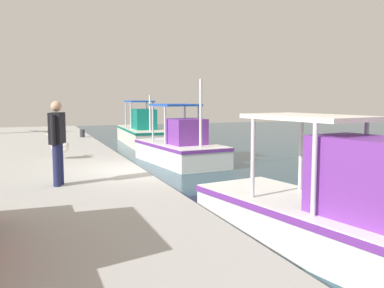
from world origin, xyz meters
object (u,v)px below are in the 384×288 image
object	(u,v)px
pelican	(60,146)
fishing_boat_nearest	(142,132)
fishing_boat_third	(333,216)
mooring_bollard_nearest	(82,133)
fisherman_standing	(57,139)
fishing_boat_second	(181,148)

from	to	relation	value
pelican	fishing_boat_nearest	bearing A→B (deg)	153.65
pelican	fishing_boat_third	bearing A→B (deg)	27.17
fishing_boat_third	mooring_bollard_nearest	world-z (taller)	fishing_boat_third
fishing_boat_third	fisherman_standing	world-z (taller)	fishing_boat_third
fishing_boat_nearest	pelican	distance (m)	11.39
fishing_boat_third	mooring_bollard_nearest	distance (m)	14.83
fishing_boat_nearest	pelican	world-z (taller)	fishing_boat_nearest
fishing_boat_nearest	fisherman_standing	size ratio (longest dim) A/B	3.58
fisherman_standing	mooring_bollard_nearest	bearing A→B (deg)	171.15
fishing_boat_third	fisherman_standing	size ratio (longest dim) A/B	3.28
mooring_bollard_nearest	fishing_boat_nearest	bearing A→B (deg)	131.47
mooring_bollard_nearest	fishing_boat_third	bearing A→B (deg)	9.62
fishing_boat_nearest	fisherman_standing	xyz separation A→B (m)	(14.24, -5.34, 1.11)
pelican	mooring_bollard_nearest	bearing A→B (deg)	168.44
fishing_boat_second	mooring_bollard_nearest	size ratio (longest dim) A/B	13.80
pelican	mooring_bollard_nearest	distance (m)	7.15
fishing_boat_third	fishing_boat_second	bearing A→B (deg)	175.08
pelican	mooring_bollard_nearest	size ratio (longest dim) A/B	2.32
fishing_boat_second	fishing_boat_third	bearing A→B (deg)	-4.92
fishing_boat_nearest	fishing_boat_second	size ratio (longest dim) A/B	1.29
fishing_boat_second	pelican	distance (m)	5.56
fishing_boat_second	mooring_bollard_nearest	world-z (taller)	fishing_boat_second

